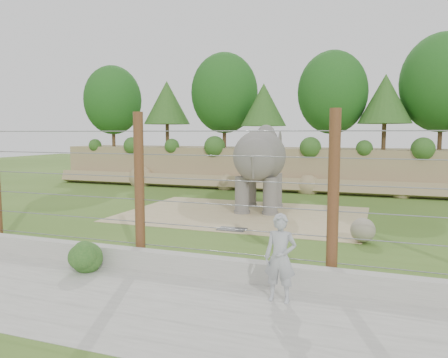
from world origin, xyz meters
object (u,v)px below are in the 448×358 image
(stone_ball, at_px, (363,230))
(zookeeper, at_px, (280,258))
(barrier_fence, at_px, (139,188))
(elephant, at_px, (260,169))

(stone_ball, relative_size, zookeeper, 0.43)
(barrier_fence, bearing_deg, elephant, 84.37)
(barrier_fence, xyz_separation_m, zookeeper, (4.13, -1.42, -1.08))
(stone_ball, height_order, zookeeper, zookeeper)
(elephant, xyz_separation_m, barrier_fence, (-0.86, -8.76, 0.13))
(elephant, relative_size, zookeeper, 2.54)
(barrier_fence, bearing_deg, stone_ball, 37.37)
(zookeeper, bearing_deg, elephant, 109.12)
(barrier_fence, relative_size, zookeeper, 11.16)
(barrier_fence, distance_m, zookeeper, 4.50)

